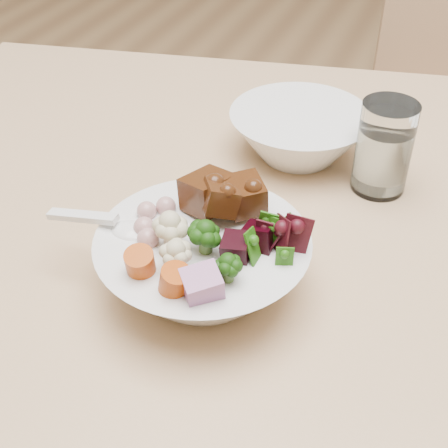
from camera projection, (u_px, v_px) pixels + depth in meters
name	position (u px, v px, depth m)	size (l,w,h in m)	color
food_bowl	(205.00, 259.00, 0.57)	(0.20, 0.20, 0.11)	white
soup_spoon	(118.00, 228.00, 0.57)	(0.10, 0.03, 0.02)	white
water_glass	(383.00, 151.00, 0.69)	(0.06, 0.06, 0.11)	white
side_bowl	(299.00, 134.00, 0.76)	(0.17, 0.17, 0.06)	white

